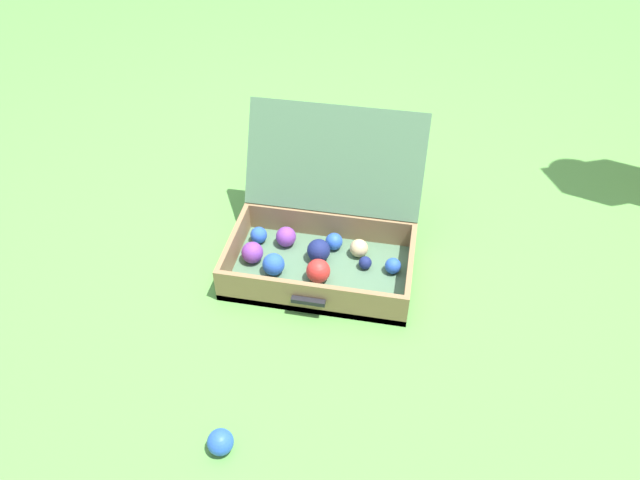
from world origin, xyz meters
TOP-DOWN VIEW (x-y plane):
  - ground_plane at (0.00, 0.00)m, footprint 16.00×16.00m
  - open_suitcase at (0.02, 0.00)m, footprint 0.63×0.58m
  - stray_ball_on_grass at (-0.11, -0.77)m, footprint 0.07×0.07m

SIDE VIEW (x-z plane):
  - ground_plane at x=0.00m, z-range 0.00..0.00m
  - stray_ball_on_grass at x=-0.11m, z-range 0.00..0.07m
  - open_suitcase at x=0.02m, z-range -0.13..0.34m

